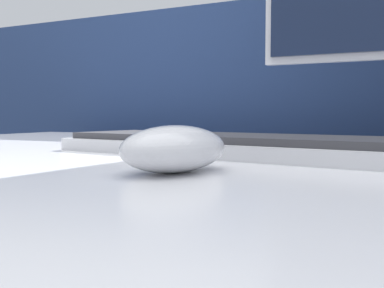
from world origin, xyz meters
TOP-DOWN VIEW (x-y plane):
  - partition_panel at (0.00, 0.62)m, footprint 5.00×0.03m
  - computer_mouse_near at (-0.05, -0.17)m, footprint 0.09×0.12m
  - keyboard at (-0.07, 0.01)m, footprint 0.47×0.21m

SIDE VIEW (x-z plane):
  - partition_panel at x=0.00m, z-range 0.00..1.08m
  - keyboard at x=-0.07m, z-range 0.74..0.77m
  - computer_mouse_near at x=-0.05m, z-range 0.74..0.78m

